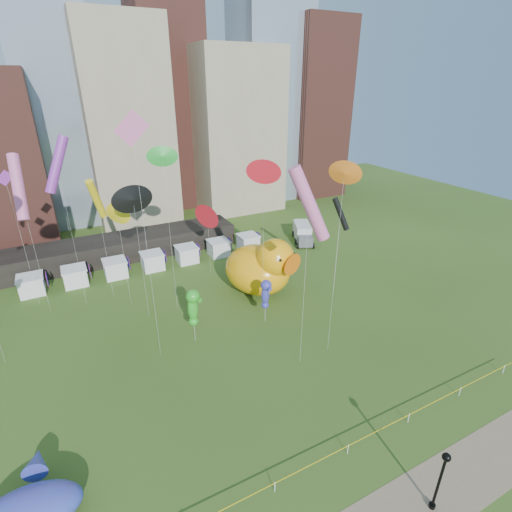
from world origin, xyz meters
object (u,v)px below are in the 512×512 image
big_duck (261,267)px  seahorse_green (193,305)px  small_duck (252,270)px  whale_inflatable (31,506)px  seahorse_purple (266,292)px  lamppost (441,475)px  box_truck (303,233)px

big_duck → seahorse_green: size_ratio=1.85×
small_duck → whale_inflatable: small_duck is taller
seahorse_purple → whale_inflatable: seahorse_purple is taller
lamppost → big_duck: bearing=83.7°
lamppost → box_truck: lamppost is taller
seahorse_purple → whale_inflatable: (-22.52, -11.88, -2.59)m
small_duck → whale_inflatable: size_ratio=0.66×
seahorse_green → whale_inflatable: seahorse_green is taller
lamppost → seahorse_green: bearing=108.0°
seahorse_green → box_truck: bearing=12.9°
box_truck → seahorse_green: bearing=-120.0°
whale_inflatable → box_truck: 49.17m
big_duck → small_duck: bearing=59.7°
seahorse_purple → lamppost: bearing=-90.4°
small_duck → lamppost: bearing=-74.4°
small_duck → big_duck: bearing=-75.5°
small_duck → box_truck: bearing=54.2°
big_duck → small_duck: size_ratio=2.22×
small_duck → seahorse_green: 14.42m
big_duck → box_truck: bearing=17.1°
whale_inflatable → lamppost: (22.00, -10.69, 1.82)m
whale_inflatable → lamppost: 24.53m
box_truck → big_duck: bearing=-115.3°
seahorse_purple → small_duck: bearing=72.5°
seahorse_purple → lamppost: size_ratio=1.07×
seahorse_purple → whale_inflatable: size_ratio=0.69×
small_duck → lamppost: (-3.60, -31.76, 1.41)m
big_duck → whale_inflatable: size_ratio=1.45×
big_duck → lamppost: 28.71m
small_duck → seahorse_green: bearing=-119.2°
lamppost → small_duck: bearing=83.5°
seahorse_green → whale_inflatable: bearing=-162.3°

